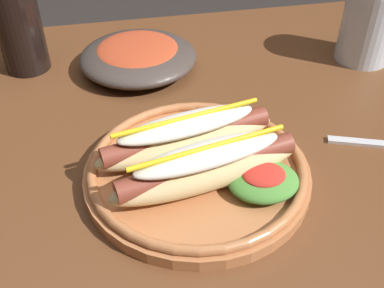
# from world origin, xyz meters

# --- Properties ---
(dining_table) EXTENTS (1.31, 0.81, 0.74)m
(dining_table) POSITION_xyz_m (0.00, 0.00, 0.64)
(dining_table) COLOR brown
(dining_table) RESTS_ON ground_plane
(hot_dog_plate) EXTENTS (0.27, 0.27, 0.08)m
(hot_dog_plate) POSITION_xyz_m (-0.07, -0.08, 0.77)
(hot_dog_plate) COLOR #B77042
(hot_dog_plate) RESTS_ON dining_table
(fork) EXTENTS (0.12, 0.06, 0.00)m
(fork) POSITION_xyz_m (0.18, -0.06, 0.74)
(fork) COLOR silver
(fork) RESTS_ON dining_table
(soda_cup) EXTENTS (0.07, 0.07, 0.14)m
(soda_cup) POSITION_xyz_m (-0.30, 0.25, 0.81)
(soda_cup) COLOR black
(soda_cup) RESTS_ON dining_table
(water_cup) EXTENTS (0.09, 0.09, 0.12)m
(water_cup) POSITION_xyz_m (0.27, 0.16, 0.80)
(water_cup) COLOR silver
(water_cup) RESTS_ON dining_table
(side_bowl) EXTENTS (0.19, 0.19, 0.05)m
(side_bowl) POSITION_xyz_m (-0.12, 0.21, 0.76)
(side_bowl) COLOR #423833
(side_bowl) RESTS_ON dining_table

